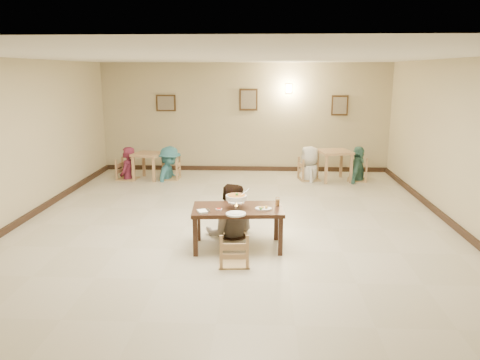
# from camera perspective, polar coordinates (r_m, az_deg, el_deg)

# --- Properties ---
(floor) EXTENTS (10.00, 10.00, 0.00)m
(floor) POSITION_cam_1_polar(r_m,az_deg,el_deg) (8.54, -0.73, -5.78)
(floor) COLOR beige
(floor) RESTS_ON ground
(ceiling) EXTENTS (10.00, 10.00, 0.00)m
(ceiling) POSITION_cam_1_polar(r_m,az_deg,el_deg) (8.08, -0.80, 14.77)
(ceiling) COLOR silver
(ceiling) RESTS_ON wall_back
(wall_back) EXTENTS (10.00, 0.00, 10.00)m
(wall_back) POSITION_cam_1_polar(r_m,az_deg,el_deg) (13.13, 0.60, 7.61)
(wall_back) COLOR tan
(wall_back) RESTS_ON floor
(wall_front) EXTENTS (10.00, 0.00, 10.00)m
(wall_front) POSITION_cam_1_polar(r_m,az_deg,el_deg) (3.35, -6.11, -9.24)
(wall_front) COLOR tan
(wall_front) RESTS_ON floor
(wall_left) EXTENTS (0.00, 10.00, 10.00)m
(wall_left) POSITION_cam_1_polar(r_m,az_deg,el_deg) (9.32, -26.19, 3.96)
(wall_left) COLOR tan
(wall_left) RESTS_ON floor
(wall_right) EXTENTS (0.00, 10.00, 10.00)m
(wall_right) POSITION_cam_1_polar(r_m,az_deg,el_deg) (8.88, 26.01, 3.59)
(wall_right) COLOR tan
(wall_right) RESTS_ON floor
(baseboard_back) EXTENTS (8.00, 0.06, 0.12)m
(baseboard_back) POSITION_cam_1_polar(r_m,az_deg,el_deg) (13.32, 0.58, 1.42)
(baseboard_back) COLOR black
(baseboard_back) RESTS_ON floor
(baseboard_left) EXTENTS (0.06, 10.00, 0.12)m
(baseboard_left) POSITION_cam_1_polar(r_m,az_deg,el_deg) (9.61, -25.16, -4.52)
(baseboard_left) COLOR black
(baseboard_left) RESTS_ON floor
(baseboard_right) EXTENTS (0.06, 10.00, 0.12)m
(baseboard_right) POSITION_cam_1_polar(r_m,az_deg,el_deg) (9.19, 24.94, -5.29)
(baseboard_right) COLOR black
(baseboard_right) RESTS_ON floor
(picture_a) EXTENTS (0.55, 0.04, 0.45)m
(picture_a) POSITION_cam_1_polar(r_m,az_deg,el_deg) (13.32, -9.03, 9.25)
(picture_a) COLOR #372311
(picture_a) RESTS_ON wall_back
(picture_b) EXTENTS (0.50, 0.04, 0.60)m
(picture_b) POSITION_cam_1_polar(r_m,az_deg,el_deg) (13.05, 1.04, 9.77)
(picture_b) COLOR #372311
(picture_b) RESTS_ON wall_back
(picture_c) EXTENTS (0.45, 0.04, 0.55)m
(picture_c) POSITION_cam_1_polar(r_m,az_deg,el_deg) (13.22, 12.07, 8.88)
(picture_c) COLOR #372311
(picture_c) RESTS_ON wall_back
(wall_sconce) EXTENTS (0.16, 0.05, 0.22)m
(wall_sconce) POSITION_cam_1_polar(r_m,az_deg,el_deg) (13.05, 5.97, 11.02)
(wall_sconce) COLOR #FFD88C
(wall_sconce) RESTS_ON wall_back
(main_table) EXTENTS (1.47, 0.90, 0.67)m
(main_table) POSITION_cam_1_polar(r_m,az_deg,el_deg) (7.42, -0.29, -3.99)
(main_table) COLOR #372014
(main_table) RESTS_ON floor
(chair_far) EXTENTS (0.46, 0.46, 0.98)m
(chair_far) POSITION_cam_1_polar(r_m,az_deg,el_deg) (8.12, -0.82, -3.18)
(chair_far) COLOR tan
(chair_far) RESTS_ON floor
(chair_near) EXTENTS (0.45, 0.45, 0.96)m
(chair_near) POSITION_cam_1_polar(r_m,az_deg,el_deg) (6.83, -0.74, -6.47)
(chair_near) COLOR tan
(chair_near) RESTS_ON floor
(main_diner) EXTENTS (0.91, 0.72, 1.82)m
(main_diner) POSITION_cam_1_polar(r_m,az_deg,el_deg) (7.91, -1.19, -0.46)
(main_diner) COLOR gray
(main_diner) RESTS_ON floor
(curry_warmer) EXTENTS (0.37, 0.33, 0.29)m
(curry_warmer) POSITION_cam_1_polar(r_m,az_deg,el_deg) (7.32, -0.46, -2.17)
(curry_warmer) COLOR silver
(curry_warmer) RESTS_ON main_table
(rice_plate_far) EXTENTS (0.26, 0.26, 0.06)m
(rice_plate_far) POSITION_cam_1_polar(r_m,az_deg,el_deg) (7.64, -0.46, -2.74)
(rice_plate_far) COLOR white
(rice_plate_far) RESTS_ON main_table
(rice_plate_near) EXTENTS (0.30, 0.30, 0.07)m
(rice_plate_near) POSITION_cam_1_polar(r_m,az_deg,el_deg) (7.04, -0.50, -4.13)
(rice_plate_near) COLOR white
(rice_plate_near) RESTS_ON main_table
(fried_plate) EXTENTS (0.26, 0.26, 0.06)m
(fried_plate) POSITION_cam_1_polar(r_m,az_deg,el_deg) (7.31, 2.86, -3.46)
(fried_plate) COLOR white
(fried_plate) RESTS_ON main_table
(chili_dish) EXTENTS (0.10, 0.10, 0.02)m
(chili_dish) POSITION_cam_1_polar(r_m,az_deg,el_deg) (7.29, -2.60, -3.58)
(chili_dish) COLOR white
(chili_dish) RESTS_ON main_table
(napkin_cutlery) EXTENTS (0.22, 0.29, 0.03)m
(napkin_cutlery) POSITION_cam_1_polar(r_m,az_deg,el_deg) (7.17, -4.57, -3.85)
(napkin_cutlery) COLOR white
(napkin_cutlery) RESTS_ON main_table
(drink_glass) EXTENTS (0.07, 0.07, 0.14)m
(drink_glass) POSITION_cam_1_polar(r_m,az_deg,el_deg) (7.51, 4.59, -2.68)
(drink_glass) COLOR white
(drink_glass) RESTS_ON main_table
(bg_table_left) EXTENTS (0.83, 0.83, 0.69)m
(bg_table_left) POSITION_cam_1_polar(r_m,az_deg,el_deg) (12.40, -11.13, 2.64)
(bg_table_left) COLOR tan
(bg_table_left) RESTS_ON floor
(bg_table_right) EXTENTS (0.94, 0.94, 0.78)m
(bg_table_right) POSITION_cam_1_polar(r_m,az_deg,el_deg) (12.24, 11.43, 2.89)
(bg_table_right) COLOR tan
(bg_table_right) RESTS_ON floor
(bg_chair_ll) EXTENTS (0.48, 0.48, 1.03)m
(bg_chair_ll) POSITION_cam_1_polar(r_m,az_deg,el_deg) (12.50, -13.61, 2.38)
(bg_chair_ll) COLOR tan
(bg_chair_ll) RESTS_ON floor
(bg_chair_lr) EXTENTS (0.50, 0.50, 1.07)m
(bg_chair_lr) POSITION_cam_1_polar(r_m,az_deg,el_deg) (12.32, -8.62, 2.55)
(bg_chair_lr) COLOR tan
(bg_chair_lr) RESTS_ON floor
(bg_chair_rl) EXTENTS (0.51, 0.51, 1.08)m
(bg_chair_rl) POSITION_cam_1_polar(r_m,az_deg,el_deg) (12.23, 8.50, 2.50)
(bg_chair_rl) COLOR tan
(bg_chair_rl) RESTS_ON floor
(bg_chair_rr) EXTENTS (0.49, 0.49, 1.04)m
(bg_chair_rr) POSITION_cam_1_polar(r_m,az_deg,el_deg) (12.42, 14.19, 2.30)
(bg_chair_rr) COLOR tan
(bg_chair_rr) RESTS_ON floor
(bg_diner_a) EXTENTS (0.45, 0.65, 1.71)m
(bg_diner_a) POSITION_cam_1_polar(r_m,az_deg,el_deg) (12.44, -13.69, 3.93)
(bg_diner_a) COLOR maroon
(bg_diner_a) RESTS_ON floor
(bg_diner_b) EXTENTS (0.83, 1.21, 1.73)m
(bg_diner_b) POSITION_cam_1_polar(r_m,az_deg,el_deg) (12.26, -8.67, 4.06)
(bg_diner_b) COLOR teal
(bg_diner_b) RESTS_ON floor
(bg_diner_c) EXTENTS (0.62, 0.90, 1.76)m
(bg_diner_c) POSITION_cam_1_polar(r_m,az_deg,el_deg) (12.18, 8.55, 4.09)
(bg_diner_c) COLOR silver
(bg_diner_c) RESTS_ON floor
(bg_diner_d) EXTENTS (0.78, 1.13, 1.78)m
(bg_diner_d) POSITION_cam_1_polar(r_m,az_deg,el_deg) (12.36, 14.29, 3.99)
(bg_diner_d) COLOR #457F70
(bg_diner_d) RESTS_ON floor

